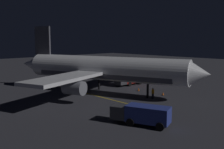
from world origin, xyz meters
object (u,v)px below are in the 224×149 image
(catering_truck, at_px, (129,79))
(baggage_truck, at_px, (142,115))
(traffic_cone_near_right, at_px, (163,94))
(airliner, at_px, (101,69))
(traffic_cone_near_left, at_px, (139,89))
(ground_crew_worker, at_px, (153,93))

(catering_truck, bearing_deg, baggage_truck, 45.20)
(traffic_cone_near_right, bearing_deg, catering_truck, -107.14)
(airliner, bearing_deg, catering_truck, -168.70)
(baggage_truck, bearing_deg, traffic_cone_near_right, -153.07)
(traffic_cone_near_left, relative_size, traffic_cone_near_right, 1.00)
(catering_truck, distance_m, ground_crew_worker, 12.84)
(airliner, distance_m, catering_truck, 10.10)
(catering_truck, bearing_deg, traffic_cone_near_right, 72.86)
(airliner, xyz_separation_m, baggage_truck, (8.32, 16.04, -3.02))
(baggage_truck, bearing_deg, ground_crew_worker, -148.05)
(catering_truck, relative_size, traffic_cone_near_right, 11.68)
(traffic_cone_near_left, bearing_deg, catering_truck, -122.17)
(baggage_truck, distance_m, traffic_cone_near_left, 19.30)
(catering_truck, distance_m, traffic_cone_near_right, 11.08)
(baggage_truck, distance_m, catering_truck, 25.27)
(catering_truck, bearing_deg, traffic_cone_near_left, 57.83)
(ground_crew_worker, xyz_separation_m, traffic_cone_near_right, (-3.40, -0.44, -0.64))
(catering_truck, xyz_separation_m, traffic_cone_near_left, (3.30, 5.24, -1.02))
(baggage_truck, relative_size, ground_crew_worker, 3.92)
(airliner, relative_size, catering_truck, 5.56)
(baggage_truck, xyz_separation_m, traffic_cone_near_right, (-14.56, -7.39, -0.93))
(catering_truck, bearing_deg, airliner, 11.30)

